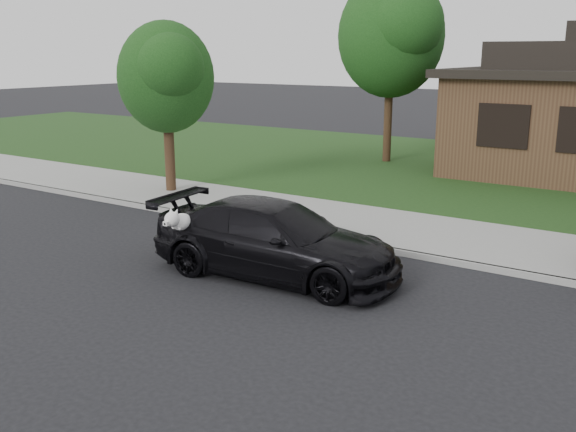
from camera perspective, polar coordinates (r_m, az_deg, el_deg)
The scene contains 7 objects.
ground at distance 9.98m, azimuth 0.78°, elevation -8.49°, with size 120.00×120.00×0.00m, color black.
sidewalk at distance 14.20m, azimuth 11.68°, elevation -1.52°, with size 60.00×3.00×0.12m, color gray.
curb at distance 12.87m, azimuth 9.19°, elevation -3.07°, with size 60.00×0.12×0.12m, color gray.
lawn at distance 21.68m, azimuth 19.60°, elevation 3.40°, with size 60.00×13.00×0.13m, color #193814.
sedan at distance 11.33m, azimuth -1.17°, elevation -2.11°, with size 4.69×2.38×1.32m.
tree_0 at distance 22.63m, azimuth 9.42°, elevation 15.70°, with size 3.78×3.60×6.34m.
tree_2 at distance 17.82m, azimuth -10.71°, elevation 12.17°, with size 2.73×2.60×4.59m.
Camera 1 is at (4.93, -7.76, 3.87)m, focal length 40.00 mm.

